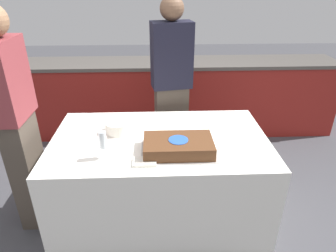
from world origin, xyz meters
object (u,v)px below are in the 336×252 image
object	(u,v)px
plate_stack	(118,127)
person_cutting_cake	(171,88)
cake	(178,146)
wine_glass	(103,141)
person_seated_left	(16,122)

from	to	relation	value
plate_stack	person_cutting_cake	size ratio (longest dim) A/B	0.12
cake	plate_stack	world-z (taller)	cake
cake	plate_stack	size ratio (longest dim) A/B	2.65
wine_glass	person_seated_left	size ratio (longest dim) A/B	0.12
plate_stack	wine_glass	world-z (taller)	wine_glass
plate_stack	person_cutting_cake	world-z (taller)	person_cutting_cake
plate_stack	person_cutting_cake	bearing A→B (deg)	53.16
cake	wine_glass	distance (m)	0.51
person_seated_left	person_cutting_cake	bearing A→B (deg)	-58.69
person_cutting_cake	wine_glass	bearing A→B (deg)	52.63
wine_glass	plate_stack	bearing A→B (deg)	82.09
cake	person_seated_left	distance (m)	1.19
cake	plate_stack	bearing A→B (deg)	145.46
plate_stack	wine_glass	size ratio (longest dim) A/B	0.97
wine_glass	person_seated_left	bearing A→B (deg)	158.25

